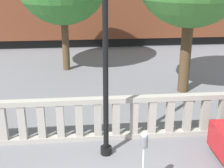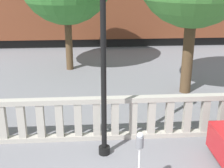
# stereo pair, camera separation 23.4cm
# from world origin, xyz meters

# --- Properties ---
(balustrade) EXTENTS (15.91, 0.24, 1.25)m
(balustrade) POSITION_xyz_m (0.00, 3.35, 0.63)
(balustrade) COLOR #9E998E
(balustrade) RESTS_ON ground
(lamppost) EXTENTS (0.40, 0.40, 5.41)m
(lamppost) POSITION_xyz_m (-0.34, 2.57, 3.36)
(lamppost) COLOR black
(lamppost) RESTS_ON ground
(parking_meter) EXTENTS (0.16, 0.16, 1.44)m
(parking_meter) POSITION_xyz_m (0.32, 1.03, 1.14)
(parking_meter) COLOR silver
(parking_meter) RESTS_ON ground
(train_near) EXTENTS (27.71, 3.12, 3.96)m
(train_near) POSITION_xyz_m (-3.02, 15.92, 1.77)
(train_near) COLOR black
(train_near) RESTS_ON ground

